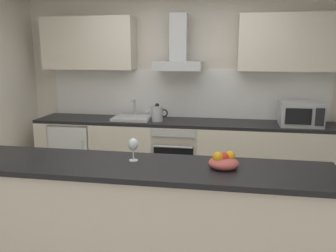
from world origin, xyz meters
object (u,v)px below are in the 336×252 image
Objects in this scene: refrigerator at (77,151)px; wine_glass at (133,145)px; kettle at (157,113)px; range_hood at (179,53)px; oven at (177,153)px; fruit_bowl at (224,162)px; sink at (132,118)px; microwave at (301,114)px.

wine_glass is (1.39, -1.99, 0.67)m from refrigerator.
wine_glass is at bearing -83.65° from kettle.
refrigerator is at bearing -174.70° from range_hood.
wine_glass is (-0.04, -1.99, 0.63)m from oven.
sink is at bearing 121.49° from fruit_bowl.
range_hood is (-1.54, 0.16, 0.74)m from microwave.
range_hood reaches higher than fruit_bowl.
refrigerator is 2.98m from fruit_bowl.
wine_glass reaches higher than fruit_bowl.
kettle is (-0.26, -0.03, 0.55)m from oven.
kettle is at bearing -1.52° from refrigerator.
sink is at bearing 172.75° from kettle.
range_hood reaches higher than refrigerator.
fruit_bowl is (2.08, -2.04, 0.59)m from refrigerator.
fruit_bowl is at bearing -65.69° from kettle.
wine_glass is at bearing -91.02° from range_hood.
sink reaches higher than refrigerator.
sink is 2.42m from fruit_bowl.
wine_glass is at bearing -128.82° from microwave.
refrigerator is 1.18× the size of range_hood.
microwave is at bearing -0.49° from refrigerator.
fruit_bowl is at bearing -44.51° from refrigerator.
microwave is 2.27× the size of fruit_bowl.
range_hood is at bearing 174.18° from microwave.
microwave is at bearing 51.18° from wine_glass.
oven is 3.64× the size of fruit_bowl.
wine_glass is (-1.58, -1.97, 0.04)m from microwave.
kettle reaches higher than fruit_bowl.
microwave is 2.52m from wine_glass.
wine_glass is 0.70m from fruit_bowl.
oven is 1.60× the size of microwave.
microwave is at bearing -1.03° from oven.
wine_glass is (0.22, -1.96, 0.09)m from kettle.
kettle is at bearing -172.51° from oven.
microwave reaches higher than kettle.
range_hood is 2.23m from wine_glass.
sink reaches higher than kettle.
microwave is at bearing 66.18° from fruit_bowl.
oven is 1.65m from microwave.
kettle is 2.21m from fruit_bowl.
microwave is at bearing -1.03° from sink.
range_hood is at bearing 106.70° from fruit_bowl.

